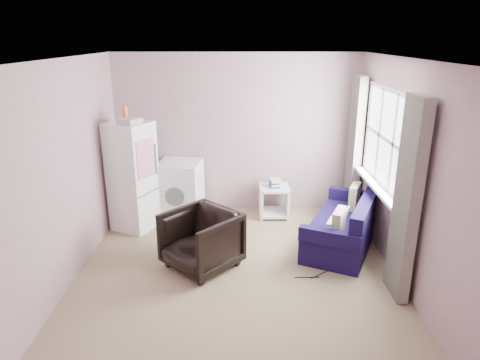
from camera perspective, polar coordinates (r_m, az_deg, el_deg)
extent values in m
cube|color=#998464|center=(5.27, -0.57, -12.60)|extent=(3.80, 4.20, 0.02)
cube|color=silver|center=(4.51, -0.67, 15.95)|extent=(3.80, 4.20, 0.02)
cube|color=#AA878F|center=(6.77, -0.41, 6.10)|extent=(3.80, 0.02, 2.50)
cube|color=#AA878F|center=(2.81, -1.11, -12.96)|extent=(3.80, 0.02, 2.50)
cube|color=#AA878F|center=(5.13, -22.48, 0.51)|extent=(0.02, 4.20, 2.50)
cube|color=#AA878F|center=(5.09, 21.44, 0.50)|extent=(0.02, 4.20, 2.50)
cube|color=white|center=(5.65, 19.07, 5.13)|extent=(0.01, 1.60, 1.20)
imported|color=black|center=(5.26, -5.20, -7.63)|extent=(1.06, 1.06, 0.80)
cube|color=white|center=(6.37, -14.14, 0.44)|extent=(0.72, 0.72, 1.59)
cube|color=#5B5F64|center=(6.27, -12.01, -1.66)|extent=(0.22, 0.46, 0.02)
cube|color=#5B5F64|center=(6.28, -11.18, 2.78)|extent=(0.03, 0.03, 0.45)
cube|color=white|center=(6.09, -12.47, 2.82)|extent=(0.16, 0.35, 0.54)
cylinder|color=orange|center=(6.24, -15.06, 8.54)|extent=(0.10, 0.10, 0.22)
cube|color=#B9B8AE|center=(6.03, -14.48, 7.60)|extent=(0.33, 0.35, 0.08)
cube|color=white|center=(6.73, -7.94, -1.29)|extent=(0.71, 0.71, 0.89)
cube|color=#5B5F64|center=(6.58, -8.15, 2.05)|extent=(0.66, 0.64, 0.05)
cylinder|color=#5B5F64|center=(6.44, -8.70, -2.21)|extent=(0.29, 0.06, 0.29)
cube|color=white|center=(6.69, 4.60, -1.03)|extent=(0.46, 0.46, 0.04)
cube|color=white|center=(6.84, 4.51, -4.32)|extent=(0.46, 0.46, 0.04)
cube|color=white|center=(6.75, 2.81, -2.85)|extent=(0.05, 0.45, 0.50)
cube|color=white|center=(6.79, 6.28, -2.81)|extent=(0.05, 0.45, 0.50)
cube|color=#242F99|center=(6.67, 4.61, -0.75)|extent=(0.16, 0.22, 0.03)
cube|color=beige|center=(6.67, 4.72, -0.50)|extent=(0.17, 0.24, 0.03)
cube|color=#242F99|center=(6.66, 4.53, -0.24)|extent=(0.16, 0.23, 0.03)
cube|color=beige|center=(6.64, 4.70, -0.03)|extent=(0.18, 0.24, 0.03)
cube|color=#150D3D|center=(6.05, 13.43, -6.79)|extent=(1.35, 1.76, 0.35)
cube|color=#150D3D|center=(5.86, 16.53, -3.95)|extent=(0.81, 1.51, 0.39)
cube|color=#150D3D|center=(5.25, 11.89, -7.52)|extent=(0.73, 0.43, 0.18)
cube|color=#150D3D|center=(6.65, 14.98, -2.08)|extent=(0.73, 0.43, 0.18)
cube|color=#B5AF88|center=(5.44, 13.03, -5.65)|extent=(0.24, 0.36, 0.35)
cube|color=#B5AF88|center=(6.37, 15.02, -2.14)|extent=(0.24, 0.36, 0.35)
cube|color=white|center=(5.90, 12.72, -5.39)|extent=(0.31, 0.35, 0.02)
cube|color=silver|center=(5.85, 13.84, -4.65)|extent=(0.17, 0.29, 0.19)
cube|color=white|center=(5.80, 17.78, -0.91)|extent=(0.14, 1.70, 0.04)
cube|color=white|center=(5.80, 18.28, -0.63)|extent=(0.02, 1.68, 0.05)
cube|color=white|center=(5.64, 18.90, 5.13)|extent=(0.02, 1.68, 0.05)
cube|color=white|center=(5.54, 19.55, 11.16)|extent=(0.02, 1.68, 0.05)
cube|color=white|center=(4.92, 21.75, 2.90)|extent=(0.02, 0.05, 1.20)
cube|color=white|center=(5.40, 19.76, 4.46)|extent=(0.02, 0.05, 1.20)
cube|color=white|center=(5.89, 18.10, 5.75)|extent=(0.02, 0.05, 1.20)
cube|color=white|center=(6.39, 16.69, 6.84)|extent=(0.02, 0.05, 1.20)
cube|color=beige|center=(4.75, 21.35, -2.65)|extent=(0.12, 0.46, 2.18)
cube|color=beige|center=(6.71, 14.98, 4.03)|extent=(0.12, 0.46, 2.18)
cylinder|color=black|center=(5.34, 10.63, -12.26)|extent=(0.25, 0.19, 0.01)
cylinder|color=black|center=(5.26, 8.94, -12.70)|extent=(0.30, 0.02, 0.01)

